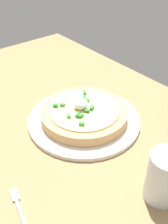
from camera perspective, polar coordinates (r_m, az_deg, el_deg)
The scene contains 5 objects.
dining_table at distance 66.93cm, azimuth -1.29°, elevation -6.42°, with size 125.11×73.95×2.87cm, color olive.
plate at distance 70.52cm, azimuth 0.00°, elevation -1.67°, with size 29.21×29.21×1.12cm, color silver.
pizza at distance 69.23cm, azimuth -0.02°, elevation -0.28°, with size 22.37×22.37×5.72cm.
cup_far at distance 52.90cm, azimuth 16.62°, elevation -13.31°, with size 6.73×6.73×10.51cm.
fork at distance 53.82cm, azimuth -13.52°, elevation -19.60°, with size 12.15×3.68×0.50cm.
Camera 1 is at (-39.08, 29.76, 46.89)cm, focal length 42.98 mm.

